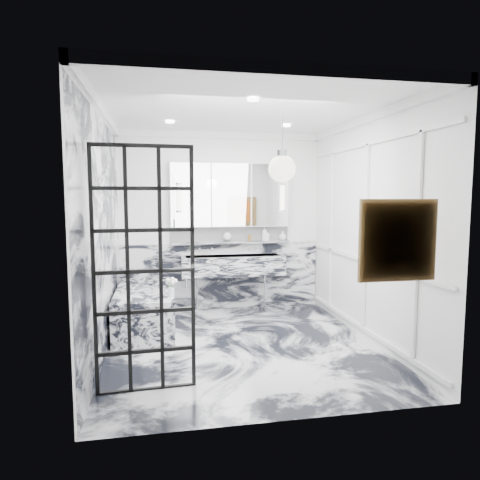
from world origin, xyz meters
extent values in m
plane|color=silver|center=(0.00, 0.00, 0.00)|extent=(3.60, 3.60, 0.00)
plane|color=white|center=(0.00, 0.00, 2.80)|extent=(3.60, 3.60, 0.00)
plane|color=white|center=(0.00, 1.80, 1.40)|extent=(3.60, 0.00, 3.60)
plane|color=white|center=(0.00, -1.80, 1.40)|extent=(3.60, 0.00, 3.60)
plane|color=white|center=(-1.60, 0.00, 1.40)|extent=(0.00, 3.60, 3.60)
plane|color=white|center=(1.60, 0.00, 1.40)|extent=(0.00, 3.60, 3.60)
cube|color=silver|center=(0.00, 1.78, 0.53)|extent=(3.18, 0.05, 1.05)
cube|color=silver|center=(-1.59, 0.00, 1.34)|extent=(0.02, 3.56, 2.68)
cube|color=white|center=(1.58, 0.00, 1.30)|extent=(0.03, 3.40, 2.30)
imported|color=#8C5919|center=(0.70, 1.71, 1.20)|extent=(0.10, 0.10, 0.22)
imported|color=#4C4C51|center=(0.72, 1.71, 1.18)|extent=(0.09, 0.09, 0.18)
imported|color=silver|center=(1.00, 1.71, 1.16)|extent=(0.15, 0.15, 0.15)
sphere|color=white|center=(0.09, 1.71, 1.17)|extent=(0.13, 0.13, 0.13)
cylinder|color=#8C5919|center=(0.45, 1.71, 1.14)|extent=(0.04, 0.04, 0.10)
cylinder|color=silver|center=(-0.83, 0.36, 0.61)|extent=(0.07, 0.07, 0.12)
cube|color=#B84112|center=(0.97, -1.76, 1.44)|extent=(0.58, 0.06, 0.58)
sphere|color=white|center=(0.17, -1.10, 2.06)|extent=(0.25, 0.25, 0.25)
cube|color=silver|center=(0.15, 1.55, 0.73)|extent=(1.60, 0.45, 0.30)
cube|color=silver|center=(0.15, 1.72, 1.07)|extent=(1.90, 0.14, 0.04)
cube|color=white|center=(0.15, 1.78, 1.21)|extent=(1.90, 0.03, 0.23)
cube|color=white|center=(0.15, 1.73, 1.82)|extent=(1.90, 0.16, 1.00)
cylinder|color=white|center=(-0.67, 1.63, 1.78)|extent=(0.07, 0.07, 0.40)
cylinder|color=white|center=(0.97, 1.63, 1.78)|extent=(0.07, 0.07, 0.40)
cube|color=silver|center=(-1.18, 0.90, 0.28)|extent=(0.75, 1.65, 0.55)
camera|label=1|loc=(-0.95, -4.96, 1.81)|focal=32.00mm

